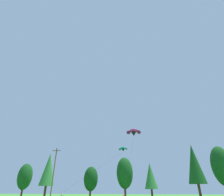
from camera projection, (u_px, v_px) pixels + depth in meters
treeline_tree_a at (25, 176)px, 58.60m from camera, size 4.53×4.53×10.13m
treeline_tree_b at (48, 169)px, 55.33m from camera, size 4.38×4.38×12.65m
treeline_tree_c at (91, 179)px, 52.79m from camera, size 4.10×4.10×8.50m
treeline_tree_d at (125, 173)px, 53.91m from camera, size 4.83×4.83×11.23m
treeline_tree_e at (150, 176)px, 51.09m from camera, size 3.63×3.63×9.25m
treeline_tree_f at (194, 164)px, 50.10m from camera, size 4.68×4.68×14.01m
treeline_tree_g at (222, 166)px, 52.33m from camera, size 5.61×5.61×14.11m
utility_pole at (54, 172)px, 44.06m from camera, size 2.20×0.26×11.86m
parafoil_kite_high_teal at (123, 149)px, 44.99m from camera, size 8.92×18.36×10.34m
parafoil_kite_mid_magenta at (134, 132)px, 40.91m from camera, size 3.56×13.59×13.60m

